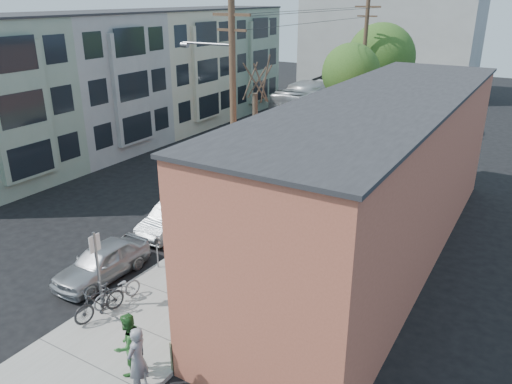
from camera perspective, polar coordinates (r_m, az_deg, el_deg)
The scene contains 26 objects.
ground at distance 22.10m, azimuth -14.20°, elevation -6.31°, with size 120.00×120.00×0.00m, color black.
sidewalk at distance 28.30m, azimuth 7.89°, elevation 0.66°, with size 4.50×58.00×0.15m, color #9C9990.
cafe_building at distance 20.40m, azimuth 13.88°, elevation 1.49°, with size 6.60×20.20×6.61m.
apartment_row at distance 38.35m, azimuth -13.01°, elevation 12.68°, with size 6.30×32.00×9.00m.
end_cap_building at distance 57.98m, azimuth 15.00°, elevation 16.87°, with size 18.00×8.00×12.00m, color #9F9F9A.
sign_post at distance 17.50m, azimuth -17.69°, elevation -7.71°, with size 0.07×0.45×2.80m.
parking_meter_near at distance 19.76m, azimuth -11.28°, elevation -6.33°, with size 0.14×0.14×1.24m.
parking_meter_far at distance 27.79m, azimuth 3.25°, elevation 2.43°, with size 0.14×0.14×1.24m.
utility_pole_near at distance 22.05m, azimuth -2.76°, elevation 9.30°, with size 3.57×0.28×10.00m.
utility_pole_far at distance 36.98m, azimuth 12.15°, elevation 13.76°, with size 1.80×0.28×10.00m.
tree_bare at distance 23.49m, azimuth -0.10°, elevation 4.20°, with size 0.24×0.24×5.84m.
tree_leafy_mid at distance 33.70m, azimuth 10.78°, elevation 13.25°, with size 3.75×3.75×7.15m.
tree_leafy_far at distance 39.40m, azimuth 14.05°, elevation 14.66°, with size 5.04×5.04×8.12m.
patio_chair_a at distance 16.11m, azimuth -7.40°, elevation -14.78°, with size 0.50×0.50×0.88m, color #103911, non-canonical shape.
patio_chair_b at distance 16.27m, azimuth -6.43°, elevation -14.32°, with size 0.50×0.50×0.88m, color #103911, non-canonical shape.
patron_grey at distance 14.22m, azimuth -13.42°, elevation -18.18°, with size 0.72×0.47×1.97m, color gray.
patron_green at distance 14.84m, azimuth -14.39°, elevation -16.53°, with size 0.92×0.72×1.90m, color #2B6829.
cyclist at distance 20.54m, azimuth -1.62°, elevation -4.38°, with size 1.23×0.71×1.90m, color maroon.
cyclist_bike at distance 20.75m, azimuth -1.61°, elevation -5.58°, with size 0.62×1.79×0.94m, color black.
parked_bike_a at distance 17.54m, azimuth -17.47°, elevation -11.90°, with size 0.53×1.86×1.12m, color black.
parked_bike_b at distance 18.09m, azimuth -15.56°, elevation -10.85°, with size 0.64×1.84×0.97m, color slate.
car_0 at distance 19.94m, azimuth -17.16°, elevation -7.62°, with size 1.62×4.02×1.37m, color #A5A8AD.
car_1 at distance 23.03m, azimuth -9.53°, elevation -2.89°, with size 1.41×4.05×1.34m, color #B6BBBE.
car_2 at distance 27.99m, azimuth -1.04°, elevation 2.20°, with size 2.24×5.51×1.60m, color black.
car_3 at distance 32.60m, azimuth 4.92°, elevation 4.75°, with size 2.27×4.92×1.37m, color #A0A1A7.
bus at distance 43.49m, azimuth 6.60°, elevation 10.30°, with size 2.80×11.97×3.33m, color silver.
Camera 1 is at (14.29, -13.49, 10.10)m, focal length 35.00 mm.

